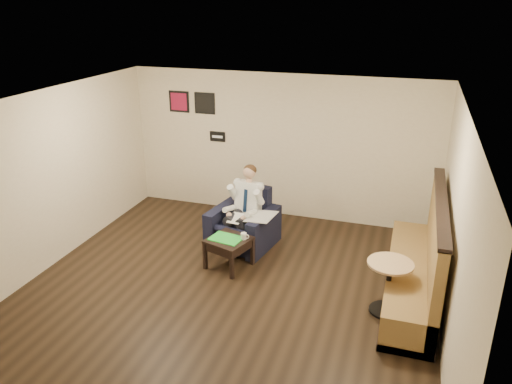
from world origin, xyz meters
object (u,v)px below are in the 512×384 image
(side_table, at_px, (229,253))
(cafe_table, at_px, (388,287))
(banquette, at_px, (415,249))
(armchair, at_px, (243,219))
(green_folder, at_px, (226,238))
(coffee_mug, at_px, (244,236))
(smartphone, at_px, (238,235))
(seated_man, at_px, (239,212))

(side_table, relative_size, cafe_table, 0.79)
(cafe_table, bearing_deg, banquette, 61.81)
(armchair, bearing_deg, green_folder, -80.18)
(coffee_mug, height_order, smartphone, coffee_mug)
(armchair, relative_size, coffee_mug, 9.63)
(side_table, bearing_deg, seated_man, 95.06)
(seated_man, height_order, banquette, banquette)
(cafe_table, bearing_deg, side_table, 168.75)
(smartphone, bearing_deg, seated_man, 135.29)
(armchair, height_order, coffee_mug, armchair)
(seated_man, relative_size, smartphone, 8.66)
(seated_man, bearing_deg, banquette, -2.30)
(banquette, bearing_deg, green_folder, -178.66)
(armchair, bearing_deg, banquette, -4.79)
(smartphone, height_order, banquette, banquette)
(banquette, bearing_deg, smartphone, 177.94)
(armchair, relative_size, side_table, 1.66)
(cafe_table, bearing_deg, smartphone, 164.84)
(smartphone, bearing_deg, armchair, 130.17)
(smartphone, bearing_deg, side_table, -97.35)
(green_folder, xyz_separation_m, coffee_mug, (0.27, 0.08, 0.05))
(smartphone, relative_size, banquette, 0.05)
(armchair, relative_size, green_folder, 2.03)
(green_folder, bearing_deg, cafe_table, -10.84)
(green_folder, relative_size, cafe_table, 0.65)
(green_folder, bearing_deg, smartphone, 48.42)
(banquette, bearing_deg, cafe_table, -118.19)
(side_table, bearing_deg, banquette, 1.13)
(smartphone, distance_m, banquette, 2.72)
(smartphone, relative_size, cafe_table, 0.20)
(side_table, xyz_separation_m, coffee_mug, (0.23, 0.07, 0.30))
(coffee_mug, height_order, banquette, banquette)
(side_table, height_order, coffee_mug, coffee_mug)
(green_folder, distance_m, smartphone, 0.22)
(banquette, bearing_deg, armchair, 165.34)
(green_folder, bearing_deg, seated_man, 91.78)
(side_table, distance_m, coffee_mug, 0.39)
(armchair, distance_m, side_table, 0.84)
(armchair, bearing_deg, smartphone, -67.58)
(seated_man, bearing_deg, coffee_mug, -54.60)
(side_table, relative_size, banquette, 0.21)
(armchair, height_order, smartphone, armchair)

